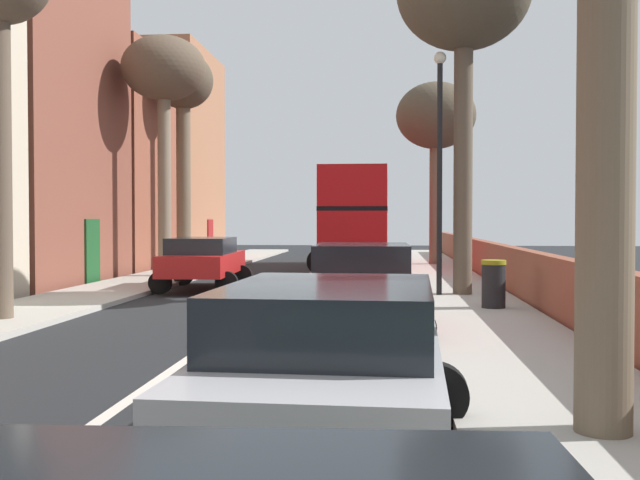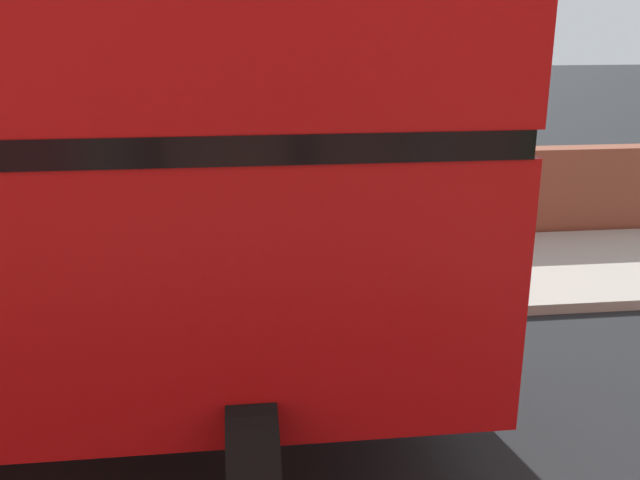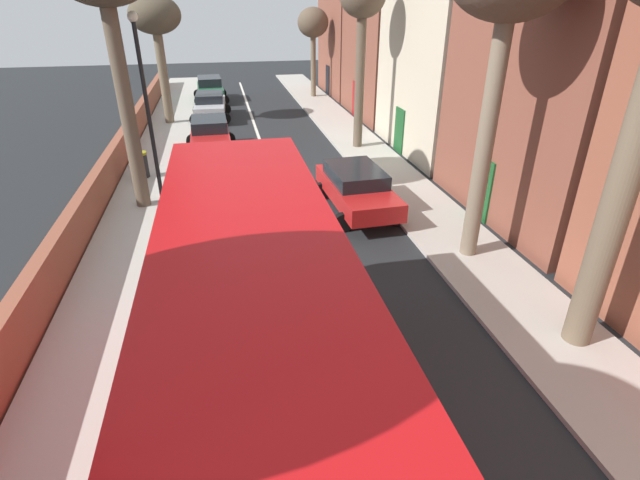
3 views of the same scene
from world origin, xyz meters
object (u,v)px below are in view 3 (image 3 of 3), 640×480
object	(u,v)px
street_tree_left_4	(313,25)
litter_bin_right	(142,165)
street_tree_right_5	(155,20)
parked_car_silver_right_0	(210,104)
parked_car_red_left_2	(356,187)
street_tree_left_0	(362,5)
parked_car_green_right_3	(210,88)
double_decker_bus	(259,359)
parked_car_red_right_1	(210,134)
lamppost_right	(146,98)

from	to	relation	value
street_tree_left_4	litter_bin_right	world-z (taller)	street_tree_left_4
street_tree_right_5	litter_bin_right	world-z (taller)	street_tree_right_5
parked_car_silver_right_0	street_tree_right_5	xyz separation A→B (m)	(2.43, 0.91, 4.78)
parked_car_red_left_2	street_tree_left_0	bearing A→B (deg)	-106.09
parked_car_red_left_2	street_tree_left_0	size ratio (longest dim) A/B	0.60
parked_car_silver_right_0	parked_car_green_right_3	bearing A→B (deg)	-89.95
double_decker_bus	parked_car_red_left_2	world-z (taller)	double_decker_bus
parked_car_red_right_1	lamppost_right	world-z (taller)	lamppost_right
street_tree_left_0	lamppost_right	world-z (taller)	street_tree_left_0
parked_car_silver_right_0	litter_bin_right	bearing A→B (deg)	75.32
parked_car_green_right_3	street_tree_left_4	bearing A→B (deg)	178.43
parked_car_red_right_1	parked_car_red_left_2	bearing A→B (deg)	121.11
double_decker_bus	street_tree_right_5	size ratio (longest dim) A/B	1.49
lamppost_right	litter_bin_right	xyz separation A→B (m)	(1.00, -2.87, -3.15)
parked_car_red_left_2	lamppost_right	world-z (taller)	lamppost_right
double_decker_bus	parked_car_silver_right_0	size ratio (longest dim) A/B	2.29
parked_car_red_right_1	street_tree_left_4	size ratio (longest dim) A/B	0.68
parked_car_silver_right_0	lamppost_right	size ratio (longest dim) A/B	0.70
street_tree_left_4	street_tree_left_0	bearing A→B (deg)	88.34
parked_car_silver_right_0	lamppost_right	world-z (taller)	lamppost_right
parked_car_red_right_1	street_tree_right_5	size ratio (longest dim) A/B	0.60
street_tree_left_0	double_decker_bus	bearing A→B (deg)	69.86
parked_car_silver_right_0	litter_bin_right	distance (m)	11.06
parked_car_green_right_3	litter_bin_right	size ratio (longest dim) A/B	4.34
street_tree_left_4	lamppost_right	xyz separation A→B (m)	(9.37, 19.16, -1.21)
parked_car_silver_right_0	lamppost_right	bearing A→B (deg)	82.43
street_tree_right_5	parked_car_green_right_3	bearing A→B (deg)	-109.85
double_decker_bus	parked_car_green_right_3	distance (m)	31.30
parked_car_red_left_2	parked_car_silver_right_0	bearing A→B (deg)	-72.26
parked_car_green_right_3	lamppost_right	xyz separation A→B (m)	(1.80, 19.37, 2.86)
parked_car_silver_right_0	street_tree_left_4	bearing A→B (deg)	-143.52
parked_car_red_left_2	street_tree_right_5	bearing A→B (deg)	-63.22
parked_car_red_left_2	litter_bin_right	bearing A→B (deg)	-32.25
street_tree_left_4	parked_car_silver_right_0	bearing A→B (deg)	36.48
parked_car_silver_right_0	street_tree_left_4	distance (m)	10.28
parked_car_red_right_1	street_tree_left_0	size ratio (longest dim) A/B	0.53
double_decker_bus	parked_car_green_right_3	world-z (taller)	double_decker_bus
double_decker_bus	lamppost_right	size ratio (longest dim) A/B	1.62
parked_car_red_left_2	street_tree_left_0	xyz separation A→B (m)	(-2.18, -7.56, 5.57)
parked_car_silver_right_0	litter_bin_right	xyz separation A→B (m)	(2.80, 10.70, -0.25)
parked_car_silver_right_0	litter_bin_right	world-z (taller)	parked_car_silver_right_0
parked_car_red_right_1	parked_car_green_right_3	bearing A→B (deg)	-89.99
street_tree_left_4	litter_bin_right	size ratio (longest dim) A/B	5.72
parked_car_red_left_2	litter_bin_right	world-z (taller)	parked_car_red_left_2
parked_car_red_left_2	street_tree_left_0	distance (m)	9.64
parked_car_red_left_2	litter_bin_right	size ratio (longest dim) A/B	4.39
street_tree_left_0	lamppost_right	size ratio (longest dim) A/B	1.24
parked_car_red_right_1	street_tree_left_0	world-z (taller)	street_tree_left_0
parked_car_red_left_2	lamppost_right	size ratio (longest dim) A/B	0.74
parked_car_green_right_3	street_tree_left_0	bearing A→B (deg)	117.39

